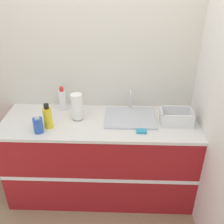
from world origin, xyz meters
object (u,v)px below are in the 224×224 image
Objects in this scene: paper_towel_roll at (77,107)px; bottle_yellow at (48,117)px; sink at (130,117)px; dish_rack at (176,118)px; bottle_blue at (38,125)px; bottle_white_spray at (62,100)px.

bottle_yellow is at bearing -146.77° from paper_towel_roll.
sink is 1.63× the size of dish_rack.
dish_rack is 1.25× the size of bottle_yellow.
sink reaches higher than dish_rack.
sink is at bearing 18.29° from bottle_blue.
paper_towel_roll reaches higher than bottle_white_spray.
paper_towel_roll is 0.88× the size of dish_rack.
dish_rack is (0.44, -0.07, 0.04)m from sink.
paper_towel_roll is 0.30m from bottle_yellow.
sink is 0.88m from bottle_blue.
sink is 2.82× the size of bottle_blue.
sink is 0.53m from paper_towel_roll.
bottle_yellow is (0.07, 0.09, 0.03)m from bottle_blue.
paper_towel_roll is at bearing -177.05° from sink.
bottle_blue is at bearing -141.78° from paper_towel_roll.
sink is at bearing 170.27° from dish_rack.
bottle_white_spray is at bearing 72.57° from bottle_blue.
dish_rack is 1.21m from bottle_yellow.
bottle_blue is (-1.27, -0.20, 0.03)m from dish_rack.
paper_towel_roll reaches higher than sink.
bottle_yellow is at bearing 51.68° from bottle_blue.
dish_rack is 1.18× the size of bottle_white_spray.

